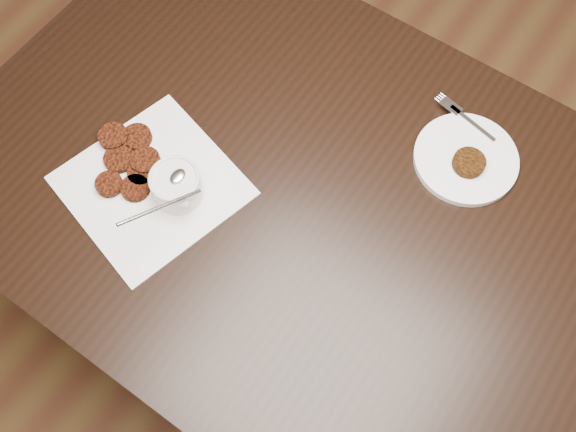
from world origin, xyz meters
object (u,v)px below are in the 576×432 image
at_px(napkin, 152,186).
at_px(table, 314,271).
at_px(sauce_ramekin, 174,177).
at_px(plate_with_patty, 467,157).

bearing_deg(napkin, table, 27.79).
bearing_deg(sauce_ramekin, napkin, -163.46).
distance_m(table, plate_with_patty, 0.49).
distance_m(napkin, sauce_ramekin, 0.09).
xyz_separation_m(table, napkin, (-0.28, -0.15, 0.38)).
height_order(sauce_ramekin, plate_with_patty, sauce_ramekin).
distance_m(napkin, plate_with_patty, 0.60).
distance_m(table, napkin, 0.50).
relative_size(napkin, plate_with_patty, 1.46).
bearing_deg(sauce_ramekin, table, 30.15).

